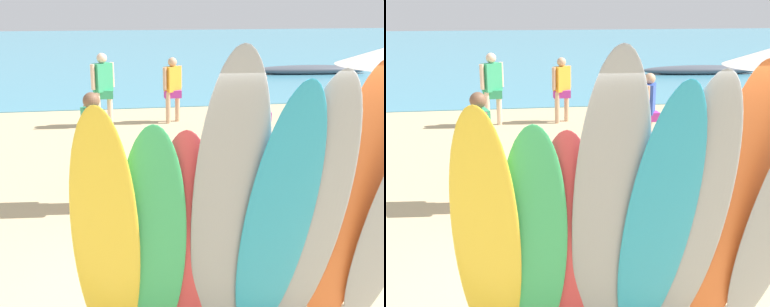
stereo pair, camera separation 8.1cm
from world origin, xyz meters
TOP-DOWN VIEW (x-y plane):
  - ground at (0.00, 14.00)m, footprint 60.00×60.00m
  - ocean_water at (0.00, 30.14)m, footprint 60.00×40.00m
  - surfboard_rack at (0.00, 0.00)m, footprint 2.62×0.07m
  - surfboard_yellow_0 at (-1.10, -0.74)m, footprint 0.54×0.97m
  - surfboard_green_1 at (-0.77, -0.65)m, footprint 0.52×0.76m
  - surfboard_red_2 at (-0.50, -0.59)m, footprint 0.57×0.75m
  - surfboard_grey_3 at (-0.20, -0.75)m, footprint 0.62×1.06m
  - surfboard_teal_4 at (0.16, -0.77)m, footprint 0.58×1.00m
  - surfboard_grey_5 at (0.44, -0.72)m, footprint 0.58×1.01m
  - surfboard_orange_6 at (0.82, -0.62)m, footprint 0.59×0.77m
  - beachgoer_photographing at (-1.29, 2.97)m, footprint 0.44×0.63m
  - beachgoer_by_water at (-1.18, 8.17)m, footprint 0.55×0.45m
  - beachgoer_near_rack at (0.81, 3.45)m, footprint 0.54×0.42m
  - beachgoer_midbeach at (1.92, 5.57)m, footprint 0.41×0.55m
  - beachgoer_strolling at (0.50, 8.32)m, footprint 0.51×0.41m
  - distant_boat at (7.18, 16.12)m, footprint 4.96×1.16m

SIDE VIEW (x-z plane):
  - ground at x=0.00m, z-range 0.00..0.00m
  - ocean_water at x=0.00m, z-range 0.00..0.02m
  - distant_boat at x=7.18m, z-range -0.02..0.37m
  - surfboard_rack at x=0.00m, z-range 0.18..0.81m
  - beachgoer_midbeach at x=1.92m, z-range 0.12..1.68m
  - beachgoer_strolling at x=0.50m, z-range 0.12..1.72m
  - beachgoer_near_rack at x=0.81m, z-range 0.13..1.81m
  - beachgoer_photographing at x=-1.29m, z-range 0.13..1.84m
  - beachgoer_by_water at x=-1.18m, z-range 0.13..1.88m
  - surfboard_red_2 at x=-0.50m, z-range 0.00..2.11m
  - surfboard_green_1 at x=-0.77m, z-range 0.00..2.17m
  - surfboard_yellow_0 at x=-1.10m, z-range 0.00..2.35m
  - surfboard_teal_4 at x=0.16m, z-range 0.00..2.48m
  - surfboard_grey_5 at x=0.44m, z-range 0.00..2.53m
  - surfboard_orange_6 at x=0.82m, z-range 0.00..2.56m
  - surfboard_grey_3 at x=-0.20m, z-range 0.00..2.69m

